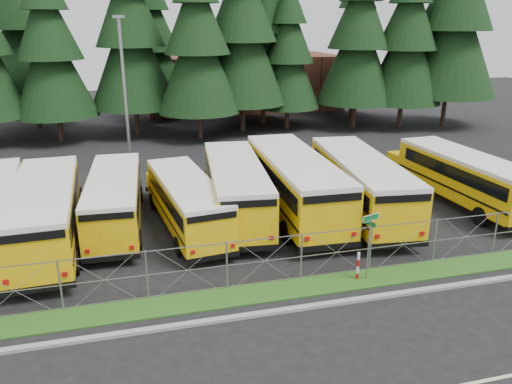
% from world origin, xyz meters
% --- Properties ---
extents(ground, '(120.00, 120.00, 0.00)m').
position_xyz_m(ground, '(0.00, 0.00, 0.00)').
color(ground, black).
rests_on(ground, ground).
extents(curb, '(50.00, 0.25, 0.12)m').
position_xyz_m(curb, '(0.00, -3.10, 0.06)').
color(curb, gray).
rests_on(curb, ground).
extents(grass_verge, '(50.00, 1.40, 0.06)m').
position_xyz_m(grass_verge, '(0.00, -1.70, 0.03)').
color(grass_verge, '#214B15').
rests_on(grass_verge, ground).
extents(chainlink_fence, '(44.00, 0.10, 2.00)m').
position_xyz_m(chainlink_fence, '(0.00, -1.00, 1.00)').
color(chainlink_fence, gray).
rests_on(chainlink_fence, ground).
extents(brick_building, '(22.00, 10.00, 6.00)m').
position_xyz_m(brick_building, '(6.00, 40.00, 3.00)').
color(brick_building, brown).
rests_on(brick_building, ground).
extents(bus_1, '(3.22, 11.64, 3.02)m').
position_xyz_m(bus_1, '(-11.14, 5.03, 1.51)').
color(bus_1, '#E0A207').
rests_on(bus_1, ground).
extents(bus_2, '(2.94, 10.49, 2.72)m').
position_xyz_m(bus_2, '(-8.14, 6.52, 1.36)').
color(bus_2, '#E0A207').
rests_on(bus_2, ground).
extents(bus_3, '(3.57, 10.27, 2.64)m').
position_xyz_m(bus_3, '(-4.79, 5.39, 1.32)').
color(bus_3, '#E0A207').
rests_on(bus_3, ground).
extents(bus_4, '(3.86, 11.67, 3.00)m').
position_xyz_m(bus_4, '(-2.08, 6.33, 1.50)').
color(bus_4, '#E0A207').
rests_on(bus_4, ground).
extents(bus_5, '(3.32, 12.50, 3.26)m').
position_xyz_m(bus_5, '(0.95, 5.99, 1.63)').
color(bus_5, '#E0A207').
rests_on(bus_5, ground).
extents(bus_6, '(4.08, 12.17, 3.13)m').
position_xyz_m(bus_6, '(4.36, 5.23, 1.57)').
color(bus_6, '#E0A207').
rests_on(bus_6, ground).
extents(bus_east, '(3.16, 11.10, 2.88)m').
position_xyz_m(bus_east, '(10.61, 5.18, 1.44)').
color(bus_east, '#E0A207').
rests_on(bus_east, ground).
extents(street_sign, '(0.80, 0.53, 2.81)m').
position_xyz_m(street_sign, '(1.53, -1.70, 2.03)').
color(street_sign, gray).
rests_on(street_sign, ground).
extents(striped_bollard, '(0.11, 0.11, 1.20)m').
position_xyz_m(striped_bollard, '(1.18, -1.61, 0.60)').
color(striped_bollard, '#B20C0C').
rests_on(striped_bollard, ground).
extents(light_standard, '(0.70, 0.35, 10.14)m').
position_xyz_m(light_standard, '(-7.25, 15.43, 5.50)').
color(light_standard, gray).
rests_on(light_standard, ground).
extents(conifer_2, '(6.81, 6.81, 15.07)m').
position_xyz_m(conifer_2, '(-12.83, 26.82, 7.53)').
color(conifer_2, black).
rests_on(conifer_2, ground).
extents(conifer_3, '(7.68, 7.68, 16.98)m').
position_xyz_m(conifer_3, '(-6.41, 28.00, 8.49)').
color(conifer_3, black).
rests_on(conifer_3, ground).
extents(conifer_4, '(7.15, 7.15, 15.82)m').
position_xyz_m(conifer_4, '(-1.12, 25.11, 7.91)').
color(conifer_4, black).
rests_on(conifer_4, ground).
extents(conifer_5, '(8.02, 8.02, 17.75)m').
position_xyz_m(conifer_5, '(3.16, 27.09, 8.87)').
color(conifer_5, black).
rests_on(conifer_5, ground).
extents(conifer_6, '(6.12, 6.12, 13.53)m').
position_xyz_m(conifer_6, '(7.57, 27.38, 6.77)').
color(conifer_6, black).
rests_on(conifer_6, ground).
extents(conifer_7, '(7.34, 7.34, 16.24)m').
position_xyz_m(conifer_7, '(13.89, 26.08, 8.12)').
color(conifer_7, black).
rests_on(conifer_7, ground).
extents(conifer_8, '(7.24, 7.24, 16.01)m').
position_xyz_m(conifer_8, '(18.25, 25.04, 8.00)').
color(conifer_8, black).
rests_on(conifer_8, ground).
extents(conifer_9, '(8.91, 8.91, 19.70)m').
position_xyz_m(conifer_9, '(22.92, 24.88, 9.85)').
color(conifer_9, black).
rests_on(conifer_9, ground).
extents(conifer_10, '(9.03, 9.03, 19.97)m').
position_xyz_m(conifer_10, '(-15.54, 33.83, 9.98)').
color(conifer_10, black).
rests_on(conifer_10, ground).
extents(conifer_11, '(6.90, 6.90, 15.26)m').
position_xyz_m(conifer_11, '(-4.24, 34.76, 7.63)').
color(conifer_11, black).
rests_on(conifer_11, ground).
extents(conifer_12, '(8.68, 8.68, 19.20)m').
position_xyz_m(conifer_12, '(5.96, 30.16, 9.60)').
color(conifer_12, black).
rests_on(conifer_12, ground).
extents(conifer_13, '(7.04, 7.04, 15.57)m').
position_xyz_m(conifer_13, '(16.21, 31.62, 7.79)').
color(conifer_13, black).
rests_on(conifer_13, ground).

